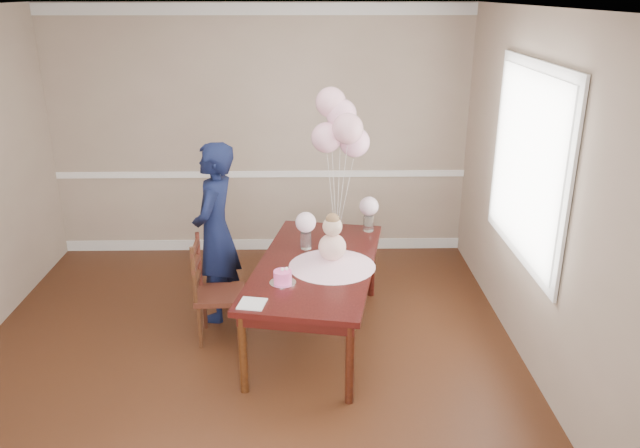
# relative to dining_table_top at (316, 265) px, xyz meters

# --- Properties ---
(floor) EXTENTS (4.50, 5.00, 0.00)m
(floor) POSITION_rel_dining_table_top_xyz_m (-0.58, -0.55, -0.68)
(floor) COLOR black
(floor) RESTS_ON ground
(ceiling) EXTENTS (4.50, 5.00, 0.02)m
(ceiling) POSITION_rel_dining_table_top_xyz_m (-0.58, -0.55, 2.02)
(ceiling) COLOR silver
(ceiling) RESTS_ON wall_back
(wall_back) EXTENTS (4.50, 0.02, 2.70)m
(wall_back) POSITION_rel_dining_table_top_xyz_m (-0.58, 1.95, 0.67)
(wall_back) COLOR gray
(wall_back) RESTS_ON floor
(wall_right) EXTENTS (0.02, 5.00, 2.70)m
(wall_right) POSITION_rel_dining_table_top_xyz_m (1.67, -0.55, 0.67)
(wall_right) COLOR gray
(wall_right) RESTS_ON floor
(chair_rail_trim) EXTENTS (4.50, 0.02, 0.07)m
(chair_rail_trim) POSITION_rel_dining_table_top_xyz_m (-0.58, 1.94, 0.22)
(chair_rail_trim) COLOR white
(chair_rail_trim) RESTS_ON wall_back
(crown_molding) EXTENTS (4.50, 0.02, 0.12)m
(crown_molding) POSITION_rel_dining_table_top_xyz_m (-0.58, 1.94, 1.95)
(crown_molding) COLOR silver
(crown_molding) RESTS_ON wall_back
(baseboard_trim) EXTENTS (4.50, 0.02, 0.12)m
(baseboard_trim) POSITION_rel_dining_table_top_xyz_m (-0.58, 1.94, -0.62)
(baseboard_trim) COLOR white
(baseboard_trim) RESTS_ON floor
(window_frame) EXTENTS (0.02, 1.66, 1.56)m
(window_frame) POSITION_rel_dining_table_top_xyz_m (1.65, -0.05, 0.87)
(window_frame) COLOR white
(window_frame) RESTS_ON wall_right
(window_blinds) EXTENTS (0.01, 1.50, 1.40)m
(window_blinds) POSITION_rel_dining_table_top_xyz_m (1.63, -0.05, 0.87)
(window_blinds) COLOR white
(window_blinds) RESTS_ON wall_right
(dining_table_top) EXTENTS (1.27, 2.01, 0.05)m
(dining_table_top) POSITION_rel_dining_table_top_xyz_m (0.00, 0.00, 0.00)
(dining_table_top) COLOR black
(dining_table_top) RESTS_ON table_leg_fl
(table_apron) EXTENTS (1.16, 1.90, 0.09)m
(table_apron) POSITION_rel_dining_table_top_xyz_m (0.00, 0.00, -0.07)
(table_apron) COLOR black
(table_apron) RESTS_ON table_leg_fl
(table_leg_fl) EXTENTS (0.08, 0.08, 0.65)m
(table_leg_fl) POSITION_rel_dining_table_top_xyz_m (-0.55, -0.77, -0.35)
(table_leg_fl) COLOR black
(table_leg_fl) RESTS_ON floor
(table_leg_fr) EXTENTS (0.08, 0.08, 0.65)m
(table_leg_fr) POSITION_rel_dining_table_top_xyz_m (0.22, -0.92, -0.35)
(table_leg_fr) COLOR black
(table_leg_fr) RESTS_ON floor
(table_leg_bl) EXTENTS (0.08, 0.08, 0.65)m
(table_leg_bl) POSITION_rel_dining_table_top_xyz_m (-0.22, 0.92, -0.35)
(table_leg_bl) COLOR black
(table_leg_bl) RESTS_ON floor
(table_leg_br) EXTENTS (0.08, 0.08, 0.65)m
(table_leg_br) POSITION_rel_dining_table_top_xyz_m (0.55, 0.77, -0.35)
(table_leg_br) COLOR black
(table_leg_br) RESTS_ON floor
(baby_skirt) EXTENTS (0.83, 0.83, 0.09)m
(baby_skirt) POSITION_rel_dining_table_top_xyz_m (0.13, -0.07, 0.07)
(baby_skirt) COLOR #FFBBD3
(baby_skirt) RESTS_ON dining_table_top
(baby_torso) EXTENTS (0.22, 0.22, 0.22)m
(baby_torso) POSITION_rel_dining_table_top_xyz_m (0.13, -0.07, 0.19)
(baby_torso) COLOR pink
(baby_torso) RESTS_ON baby_skirt
(baby_head) EXTENTS (0.16, 0.16, 0.16)m
(baby_head) POSITION_rel_dining_table_top_xyz_m (0.13, -0.07, 0.37)
(baby_head) COLOR #D3AE91
(baby_head) RESTS_ON baby_torso
(baby_hair) EXTENTS (0.11, 0.11, 0.11)m
(baby_hair) POSITION_rel_dining_table_top_xyz_m (0.13, -0.07, 0.43)
(baby_hair) COLOR brown
(baby_hair) RESTS_ON baby_head
(cake_platter) EXTENTS (0.24, 0.24, 0.01)m
(cake_platter) POSITION_rel_dining_table_top_xyz_m (-0.26, -0.38, 0.03)
(cake_platter) COLOR silver
(cake_platter) RESTS_ON dining_table_top
(birthday_cake) EXTENTS (0.16, 0.16, 0.09)m
(birthday_cake) POSITION_rel_dining_table_top_xyz_m (-0.26, -0.38, 0.08)
(birthday_cake) COLOR #FF50A7
(birthday_cake) RESTS_ON cake_platter
(cake_flower_a) EXTENTS (0.03, 0.03, 0.03)m
(cake_flower_a) POSITION_rel_dining_table_top_xyz_m (-0.26, -0.38, 0.14)
(cake_flower_a) COLOR white
(cake_flower_a) RESTS_ON birthday_cake
(cake_flower_b) EXTENTS (0.03, 0.03, 0.03)m
(cake_flower_b) POSITION_rel_dining_table_top_xyz_m (-0.23, -0.36, 0.14)
(cake_flower_b) COLOR white
(cake_flower_b) RESTS_ON birthday_cake
(rose_vase_near) EXTENTS (0.11, 0.11, 0.15)m
(rose_vase_near) POSITION_rel_dining_table_top_xyz_m (-0.09, 0.30, 0.10)
(rose_vase_near) COLOR silver
(rose_vase_near) RESTS_ON dining_table_top
(roses_near) EXTENTS (0.18, 0.18, 0.18)m
(roses_near) POSITION_rel_dining_table_top_xyz_m (-0.09, 0.30, 0.27)
(roses_near) COLOR #FBD2E3
(roses_near) RESTS_ON rose_vase_near
(rose_vase_far) EXTENTS (0.11, 0.11, 0.15)m
(rose_vase_far) POSITION_rel_dining_table_top_xyz_m (0.50, 0.71, 0.10)
(rose_vase_far) COLOR silver
(rose_vase_far) RESTS_ON dining_table_top
(roses_far) EXTENTS (0.18, 0.18, 0.18)m
(roses_far) POSITION_rel_dining_table_top_xyz_m (0.50, 0.71, 0.27)
(roses_far) COLOR silver
(roses_far) RESTS_ON rose_vase_far
(napkin) EXTENTS (0.22, 0.22, 0.01)m
(napkin) POSITION_rel_dining_table_top_xyz_m (-0.47, -0.72, 0.03)
(napkin) COLOR silver
(napkin) RESTS_ON dining_table_top
(balloon_weight) EXTENTS (0.04, 0.04, 0.02)m
(balloon_weight) POSITION_rel_dining_table_top_xyz_m (0.19, 0.49, 0.03)
(balloon_weight) COLOR silver
(balloon_weight) RESTS_ON dining_table_top
(balloon_a) EXTENTS (0.26, 0.26, 0.26)m
(balloon_a) POSITION_rel_dining_table_top_xyz_m (0.10, 0.50, 0.96)
(balloon_a) COLOR #FCB3C9
(balloon_a) RESTS_ON balloon_ribbon_a
(balloon_b) EXTENTS (0.26, 0.26, 0.26)m
(balloon_b) POSITION_rel_dining_table_top_xyz_m (0.27, 0.42, 1.05)
(balloon_b) COLOR #F1AAB9
(balloon_b) RESTS_ON balloon_ribbon_b
(balloon_c) EXTENTS (0.26, 0.26, 0.26)m
(balloon_c) POSITION_rel_dining_table_top_xyz_m (0.22, 0.58, 1.14)
(balloon_c) COLOR #FFB4CF
(balloon_c) RESTS_ON balloon_ribbon_c
(balloon_d) EXTENTS (0.26, 0.26, 0.26)m
(balloon_d) POSITION_rel_dining_table_top_xyz_m (0.14, 0.61, 1.24)
(balloon_d) COLOR #FFB4C7
(balloon_d) RESTS_ON balloon_ribbon_d
(balloon_e) EXTENTS (0.26, 0.26, 0.26)m
(balloon_e) POSITION_rel_dining_table_top_xyz_m (0.34, 0.53, 0.91)
(balloon_e) COLOR #FFB4D4
(balloon_e) RESTS_ON balloon_ribbon_e
(balloon_ribbon_a) EXTENTS (0.08, 0.02, 0.78)m
(balloon_ribbon_a) POSITION_rel_dining_table_top_xyz_m (0.14, 0.50, 0.43)
(balloon_ribbon_a) COLOR silver
(balloon_ribbon_a) RESTS_ON balloon_weight
(balloon_ribbon_b) EXTENTS (0.09, 0.07, 0.87)m
(balloon_ribbon_b) POSITION_rel_dining_table_top_xyz_m (0.23, 0.46, 0.47)
(balloon_ribbon_b) COLOR white
(balloon_ribbon_b) RESTS_ON balloon_weight
(balloon_ribbon_c) EXTENTS (0.04, 0.08, 0.97)m
(balloon_ribbon_c) POSITION_rel_dining_table_top_xyz_m (0.21, 0.53, 0.52)
(balloon_ribbon_c) COLOR white
(balloon_ribbon_c) RESTS_ON balloon_weight
(balloon_ribbon_d) EXTENTS (0.06, 0.11, 1.06)m
(balloon_ribbon_d) POSITION_rel_dining_table_top_xyz_m (0.16, 0.55, 0.57)
(balloon_ribbon_d) COLOR silver
(balloon_ribbon_d) RESTS_ON balloon_weight
(balloon_ribbon_e) EXTENTS (0.14, 0.04, 0.73)m
(balloon_ribbon_e) POSITION_rel_dining_table_top_xyz_m (0.26, 0.51, 0.40)
(balloon_ribbon_e) COLOR white
(balloon_ribbon_e) RESTS_ON balloon_weight
(dining_chair_seat) EXTENTS (0.40, 0.40, 0.04)m
(dining_chair_seat) POSITION_rel_dining_table_top_xyz_m (-0.81, 0.01, -0.28)
(dining_chair_seat) COLOR #3D1910
(dining_chair_seat) RESTS_ON chair_leg_fl
(chair_leg_fl) EXTENTS (0.04, 0.04, 0.38)m
(chair_leg_fl) POSITION_rel_dining_table_top_xyz_m (-0.97, -0.15, -0.49)
(chair_leg_fl) COLOR #3B1E10
(chair_leg_fl) RESTS_ON floor
(chair_leg_fr) EXTENTS (0.04, 0.04, 0.38)m
(chair_leg_fr) POSITION_rel_dining_table_top_xyz_m (-0.65, -0.14, -0.49)
(chair_leg_fr) COLOR #39160F
(chair_leg_fr) RESTS_ON floor
(chair_leg_bl) EXTENTS (0.04, 0.04, 0.38)m
(chair_leg_bl) POSITION_rel_dining_table_top_xyz_m (-0.98, 0.17, -0.49)
(chair_leg_bl) COLOR black
(chair_leg_bl) RESTS_ON floor
(chair_leg_br) EXTENTS (0.04, 0.04, 0.38)m
(chair_leg_br) POSITION_rel_dining_table_top_xyz_m (-0.66, 0.18, -0.49)
(chair_leg_br) COLOR #3A1E0F
(chair_leg_br) RESTS_ON floor
(chair_back_post_l) EXTENTS (0.04, 0.04, 0.50)m
(chair_back_post_l) POSITION_rel_dining_table_top_xyz_m (-0.99, -0.15, -0.02)
(chair_back_post_l) COLOR #361C0E
(chair_back_post_l) RESTS_ON dining_chair_seat
(chair_back_post_r) EXTENTS (0.04, 0.04, 0.50)m
(chair_back_post_r) POSITION_rel_dining_table_top_xyz_m (-1.00, 0.17, -0.02)
(chair_back_post_r) COLOR #3E1610
(chair_back_post_r) RESTS_ON dining_chair_seat
(chair_slat_low) EXTENTS (0.04, 0.36, 0.04)m
(chair_slat_low) POSITION_rel_dining_table_top_xyz_m (-0.99, 0.01, -0.12)
(chair_slat_low) COLOR #33190D
(chair_slat_low) RESTS_ON dining_chair_seat
(chair_slat_mid) EXTENTS (0.04, 0.36, 0.04)m
(chair_slat_mid) POSITION_rel_dining_table_top_xyz_m (-0.99, 0.01, 0.02)
(chair_slat_mid) COLOR #3C1910
(chair_slat_mid) RESTS_ON dining_chair_seat
(chair_slat_top) EXTENTS (0.04, 0.36, 0.04)m
(chair_slat_top) POSITION_rel_dining_table_top_xyz_m (-0.99, 0.01, 0.16)
(chair_slat_top) COLOR #3A1910
(chair_slat_top) RESTS_ON dining_chair_seat
(woman) EXTENTS (0.49, 0.65, 1.62)m
(woman) POSITION_rel_dining_table_top_xyz_m (-0.88, 0.41, 0.13)
(woman) COLOR black
(woman) RESTS_ON floor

